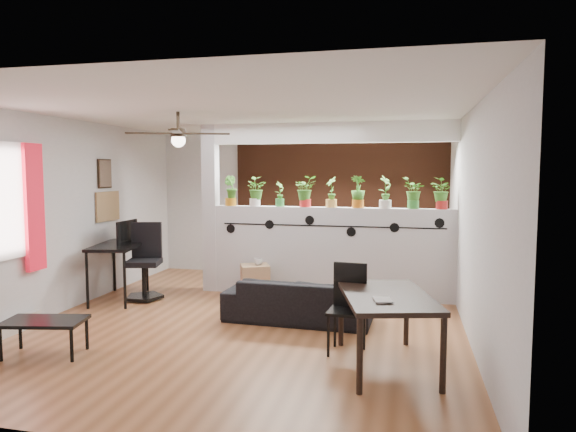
{
  "coord_description": "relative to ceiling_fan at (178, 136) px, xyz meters",
  "views": [
    {
      "loc": [
        1.89,
        -6.06,
        1.9
      ],
      "look_at": [
        0.35,
        0.6,
        1.29
      ],
      "focal_mm": 32.0,
      "sensor_mm": 36.0,
      "label": 1
    }
  ],
  "objects": [
    {
      "name": "sofa",
      "position": [
        1.38,
        0.46,
        -2.06
      ],
      "size": [
        1.78,
        0.76,
        0.51
      ],
      "primitive_type": "imported",
      "rotation": [
        0.0,
        0.0,
        3.1
      ],
      "color": "black",
      "rests_on": "ground"
    },
    {
      "name": "potted_plant_6",
      "position": [
        2.39,
        1.8,
        -0.71
      ],
      "size": [
        0.3,
        0.32,
        0.48
      ],
      "color": "white",
      "rests_on": "partition_wall"
    },
    {
      "name": "partition_wall",
      "position": [
        1.6,
        1.8,
        -1.64
      ],
      "size": [
        3.6,
        0.18,
        1.35
      ],
      "primitive_type": "cube",
      "color": "#BCBCC1",
      "rests_on": "ground"
    },
    {
      "name": "potted_plant_7",
      "position": [
        2.79,
        1.8,
        -0.73
      ],
      "size": [
        0.27,
        0.29,
        0.45
      ],
      "color": "#348A32",
      "rests_on": "partition_wall"
    },
    {
      "name": "potted_plant_4",
      "position": [
        1.6,
        1.8,
        -0.72
      ],
      "size": [
        0.29,
        0.3,
        0.46
      ],
      "color": "#E1AA4F",
      "rests_on": "partition_wall"
    },
    {
      "name": "book",
      "position": [
        2.42,
        -1.14,
        -1.59
      ],
      "size": [
        0.2,
        0.24,
        0.02
      ],
      "primitive_type": "imported",
      "rotation": [
        0.0,
        0.0,
        0.22
      ],
      "color": "gray",
      "rests_on": "dining_table"
    },
    {
      "name": "cup",
      "position": [
        0.56,
        1.46,
        -1.77
      ],
      "size": [
        0.13,
        0.13,
        0.1
      ],
      "primitive_type": "imported",
      "rotation": [
        0.0,
        0.0,
        0.05
      ],
      "color": "gray",
      "rests_on": "cube_shelf"
    },
    {
      "name": "monitor",
      "position": [
        -1.41,
        1.08,
        -1.4
      ],
      "size": [
        0.32,
        0.06,
        0.18
      ],
      "primitive_type": "imported",
      "rotation": [
        0.0,
        0.0,
        1.6
      ],
      "color": "black",
      "rests_on": "computer_desk"
    },
    {
      "name": "potted_plant_0",
      "position": [
        0.02,
        1.8,
        -0.72
      ],
      "size": [
        0.3,
        0.27,
        0.47
      ],
      "color": "orange",
      "rests_on": "partition_wall"
    },
    {
      "name": "folding_chair",
      "position": [
        2.12,
        -0.48,
        -1.77
      ],
      "size": [
        0.4,
        0.4,
        0.93
      ],
      "color": "black",
      "rests_on": "ground"
    },
    {
      "name": "potted_plant_2",
      "position": [
        0.81,
        1.8,
        -0.76
      ],
      "size": [
        0.21,
        0.23,
        0.38
      ],
      "color": "green",
      "rests_on": "partition_wall"
    },
    {
      "name": "coffee_table",
      "position": [
        -0.91,
        -1.32,
        -1.98
      ],
      "size": [
        0.87,
        0.59,
        0.37
      ],
      "color": "black",
      "rests_on": "ground"
    },
    {
      "name": "office_chair",
      "position": [
        -1.06,
        1.05,
        -1.83
      ],
      "size": [
        0.57,
        0.58,
        1.1
      ],
      "color": "black",
      "rests_on": "ground"
    },
    {
      "name": "dining_table",
      "position": [
        2.52,
        -0.84,
        -1.68
      ],
      "size": [
        1.09,
        1.46,
        0.71
      ],
      "color": "black",
      "rests_on": "ground"
    },
    {
      "name": "ceiling_fan",
      "position": [
        0.0,
        0.0,
        0.0
      ],
      "size": [
        1.19,
        1.19,
        0.43
      ],
      "color": "black",
      "rests_on": "room_shell"
    },
    {
      "name": "window_assembly",
      "position": [
        -1.76,
        -0.9,
        -0.81
      ],
      "size": [
        0.09,
        1.3,
        1.55
      ],
      "color": "white",
      "rests_on": "room_shell"
    },
    {
      "name": "potted_plant_3",
      "position": [
        1.21,
        1.8,
        -0.72
      ],
      "size": [
        0.3,
        0.27,
        0.47
      ],
      "color": "red",
      "rests_on": "partition_wall"
    },
    {
      "name": "corkboard",
      "position": [
        -1.78,
        1.25,
        -0.96
      ],
      "size": [
        0.03,
        0.6,
        0.45
      ],
      "primitive_type": "cube",
      "color": "olive",
      "rests_on": "room_shell"
    },
    {
      "name": "potted_plant_8",
      "position": [
        3.18,
        1.8,
        -0.73
      ],
      "size": [
        0.29,
        0.3,
        0.45
      ],
      "color": "#AD1E1B",
      "rests_on": "partition_wall"
    },
    {
      "name": "brick_panel",
      "position": [
        1.6,
        3.27,
        -1.01
      ],
      "size": [
        3.9,
        0.05,
        2.6
      ],
      "primitive_type": "cube",
      "color": "#B05633",
      "rests_on": "ground"
    },
    {
      "name": "framed_art",
      "position": [
        -1.78,
        1.2,
        -0.46
      ],
      "size": [
        0.03,
        0.34,
        0.44
      ],
      "color": "#8C7259",
      "rests_on": "room_shell"
    },
    {
      "name": "ceiling_header",
      "position": [
        1.6,
        1.8,
        0.14
      ],
      "size": [
        3.6,
        0.18,
        0.3
      ],
      "primitive_type": "cube",
      "color": "white",
      "rests_on": "room_shell"
    },
    {
      "name": "cube_shelf",
      "position": [
        0.51,
        1.46,
        -2.07
      ],
      "size": [
        0.52,
        0.5,
        0.5
      ],
      "primitive_type": "cube",
      "rotation": [
        0.0,
        0.0,
        0.42
      ],
      "color": "tan",
      "rests_on": "ground"
    },
    {
      "name": "potted_plant_1",
      "position": [
        0.41,
        1.8,
        -0.73
      ],
      "size": [
        0.28,
        0.26,
        0.45
      ],
      "color": "white",
      "rests_on": "partition_wall"
    },
    {
      "name": "computer_desk",
      "position": [
        -1.41,
        0.93,
        -1.57
      ],
      "size": [
        0.83,
        1.24,
        0.83
      ],
      "color": "black",
      "rests_on": "ground"
    },
    {
      "name": "potted_plant_5",
      "position": [
        2.0,
        1.8,
        -0.71
      ],
      "size": [
        0.29,
        0.26,
        0.48
      ],
      "color": "#CB6B17",
      "rests_on": "partition_wall"
    },
    {
      "name": "pier_column",
      "position": [
        -0.31,
        1.8,
        -1.01
      ],
      "size": [
        0.22,
        0.2,
        2.6
      ],
      "primitive_type": "cube",
      "color": "#BCBCC1",
      "rests_on": "ground"
    },
    {
      "name": "baseboard_heater",
      "position": [
        -1.74,
        -0.9,
        -2.22
      ],
      "size": [
        0.08,
        1.0,
        0.18
      ],
      "primitive_type": "cube",
      "color": "silver",
      "rests_on": "ground"
    },
    {
      "name": "vine_decal",
      "position": [
        1.6,
        1.7,
        -1.23
      ],
      "size": [
        3.31,
        0.01,
        0.3
      ],
      "color": "black",
      "rests_on": "partition_wall"
    },
    {
      "name": "room_shell",
      "position": [
        0.8,
        0.3,
        -1.01
      ],
      "size": [
        6.3,
        7.1,
        2.9
      ],
      "color": "brown",
      "rests_on": "ground"
    }
  ]
}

